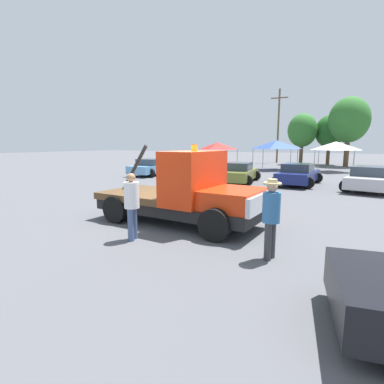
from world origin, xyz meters
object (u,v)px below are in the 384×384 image
at_px(parked_car_olive, 238,173).
at_px(canopy_tent_white, 336,146).
at_px(parked_car_teal, 198,169).
at_px(person_at_hood, 132,202).
at_px(parked_car_silver, 371,179).
at_px(tow_truck, 187,194).
at_px(tree_right, 330,131).
at_px(parked_car_navy, 298,175).
at_px(utility_pole, 278,124).
at_px(parked_car_skyblue, 152,167).
at_px(tree_left, 349,120).
at_px(tree_center, 302,131).
at_px(canopy_tent_red, 218,146).
at_px(canopy_tent_blue, 276,145).
at_px(person_near_truck, 271,213).

height_order(parked_car_olive, canopy_tent_white, canopy_tent_white).
distance_m(parked_car_teal, parked_car_olive, 3.74).
distance_m(person_at_hood, parked_car_silver, 14.19).
height_order(person_at_hood, canopy_tent_white, canopy_tent_white).
height_order(tow_truck, canopy_tent_white, canopy_tent_white).
bearing_deg(parked_car_silver, parked_car_teal, 94.84).
distance_m(parked_car_teal, tree_right, 21.85).
bearing_deg(canopy_tent_white, person_at_hood, -97.69).
distance_m(parked_car_navy, utility_pole, 23.03).
height_order(parked_car_skyblue, utility_pole, utility_pole).
xyz_separation_m(parked_car_teal, parked_car_olive, (3.57, -1.11, 0.00)).
relative_size(parked_car_skyblue, canopy_tent_white, 1.37).
bearing_deg(tree_left, tree_right, 130.32).
bearing_deg(tree_center, utility_pole, 145.13).
relative_size(parked_car_skyblue, parked_car_silver, 0.87).
relative_size(person_at_hood, tree_left, 0.24).
xyz_separation_m(canopy_tent_red, tree_right, (10.28, 9.83, 1.69)).
bearing_deg(canopy_tent_red, parked_car_teal, -73.38).
relative_size(parked_car_teal, tree_center, 0.76).
height_order(parked_car_olive, parked_car_navy, same).
bearing_deg(parked_car_silver, canopy_tent_blue, 44.93).
bearing_deg(canopy_tent_white, tow_truck, -97.12).
bearing_deg(tree_center, canopy_tent_red, -131.51).
height_order(parked_car_olive, canopy_tent_blue, canopy_tent_blue).
relative_size(person_at_hood, utility_pole, 0.19).
height_order(parked_car_silver, tree_center, tree_center).
distance_m(parked_car_teal, canopy_tent_white, 13.56).
bearing_deg(utility_pole, parked_car_olive, -82.88).
distance_m(parked_car_skyblue, parked_car_teal, 4.14).
bearing_deg(tree_left, parked_car_silver, -84.30).
height_order(tow_truck, person_at_hood, tow_truck).
bearing_deg(canopy_tent_red, parked_car_olive, -60.06).
distance_m(tow_truck, tree_left, 30.11).
relative_size(tow_truck, utility_pole, 0.58).
bearing_deg(canopy_tent_white, tree_right, 97.96).
height_order(tow_truck, person_near_truck, tow_truck).
distance_m(tow_truck, canopy_tent_white, 22.29).
distance_m(parked_car_skyblue, parked_car_olive, 7.77).
relative_size(parked_car_olive, tree_right, 0.81).
xyz_separation_m(person_at_hood, canopy_tent_red, (-8.41, 24.28, 1.27)).
height_order(parked_car_teal, tree_right, tree_right).
xyz_separation_m(parked_car_olive, utility_pole, (-2.80, 22.42, 4.42)).
xyz_separation_m(canopy_tent_red, canopy_tent_blue, (6.50, -0.73, 0.15)).
bearing_deg(canopy_tent_blue, parked_car_olive, -88.85).
bearing_deg(parked_car_skyblue, canopy_tent_blue, -37.06).
height_order(person_at_hood, canopy_tent_red, canopy_tent_red).
bearing_deg(tow_truck, tree_right, 90.31).
bearing_deg(parked_car_olive, canopy_tent_white, -31.07).
bearing_deg(parked_car_silver, utility_pole, 33.89).
xyz_separation_m(person_near_truck, parked_car_silver, (2.25, 12.53, -0.41)).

